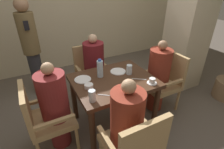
{
  "coord_description": "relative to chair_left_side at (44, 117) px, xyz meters",
  "views": [
    {
      "loc": [
        -0.9,
        -1.69,
        1.89
      ],
      "look_at": [
        0.0,
        0.04,
        0.79
      ],
      "focal_mm": 28.0,
      "sensor_mm": 36.0,
      "label": 1
    }
  ],
  "objects": [
    {
      "name": "bowl_small",
      "position": [
        0.55,
        -0.04,
        0.27
      ],
      "size": [
        0.1,
        0.1,
        0.05
      ],
      "color": "white",
      "rests_on": "dining_table"
    },
    {
      "name": "diner_in_right_chair",
      "position": [
        1.65,
        0.0,
        0.09
      ],
      "size": [
        0.32,
        0.32,
        1.14
      ],
      "color": "maroon",
      "rests_on": "ground_plane"
    },
    {
      "name": "wall_back",
      "position": [
        0.9,
        2.2,
        0.9
      ],
      "size": [
        8.0,
        0.06,
        2.8
      ],
      "color": "beige",
      "rests_on": "ground_plane"
    },
    {
      "name": "plate_main_left",
      "position": [
        1.05,
        0.15,
        0.25
      ],
      "size": [
        0.21,
        0.21,
        0.01
      ],
      "color": "white",
      "rests_on": "dining_table"
    },
    {
      "name": "pepper_shaker",
      "position": [
        1.01,
        -0.24,
        0.29
      ],
      "size": [
        0.03,
        0.03,
        0.08
      ],
      "color": "#4C3D2D",
      "rests_on": "dining_table"
    },
    {
      "name": "pillar_stone",
      "position": [
        2.58,
        0.4,
        0.85
      ],
      "size": [
        0.58,
        0.58,
        2.7
      ],
      "color": "beige",
      "rests_on": "ground_plane"
    },
    {
      "name": "ground_plane",
      "position": [
        0.9,
        0.0,
        -0.5
      ],
      "size": [
        16.0,
        16.0,
        0.0
      ],
      "primitive_type": "plane",
      "color": "#60564C"
    },
    {
      "name": "standing_host",
      "position": [
        0.07,
        1.36,
        0.38
      ],
      "size": [
        0.28,
        0.31,
        1.63
      ],
      "color": "#2D2D33",
      "rests_on": "ground_plane"
    },
    {
      "name": "chair_left_side",
      "position": [
        0.0,
        0.0,
        0.0
      ],
      "size": [
        0.5,
        0.49,
        0.9
      ],
      "color": "tan",
      "rests_on": "ground_plane"
    },
    {
      "name": "water_bottle",
      "position": [
        0.78,
        0.14,
        0.36
      ],
      "size": [
        0.08,
        0.08,
        0.25
      ],
      "color": "silver",
      "rests_on": "dining_table"
    },
    {
      "name": "glass_tall_near",
      "position": [
        1.15,
        0.03,
        0.31
      ],
      "size": [
        0.07,
        0.07,
        0.13
      ],
      "color": "silver",
      "rests_on": "dining_table"
    },
    {
      "name": "dining_table",
      "position": [
        0.9,
        0.0,
        0.13
      ],
      "size": [
        1.02,
        0.82,
        0.74
      ],
      "color": "#422819",
      "rests_on": "ground_plane"
    },
    {
      "name": "chair_right_side",
      "position": [
        1.79,
        0.0,
        0.0
      ],
      "size": [
        0.5,
        0.49,
        0.9
      ],
      "color": "tan",
      "rests_on": "ground_plane"
    },
    {
      "name": "fork_beside_plate",
      "position": [
        0.67,
        -0.28,
        0.25
      ],
      "size": [
        0.15,
        0.12,
        0.0
      ],
      "color": "silver",
      "rests_on": "dining_table"
    },
    {
      "name": "glass_tall_mid",
      "position": [
        0.49,
        -0.29,
        0.31
      ],
      "size": [
        0.07,
        0.07,
        0.13
      ],
      "color": "silver",
      "rests_on": "dining_table"
    },
    {
      "name": "salt_shaker",
      "position": [
        0.97,
        -0.24,
        0.29
      ],
      "size": [
        0.03,
        0.03,
        0.09
      ],
      "color": "white",
      "rests_on": "dining_table"
    },
    {
      "name": "knife_beside_plate",
      "position": [
        1.19,
        -0.15,
        0.25
      ],
      "size": [
        0.16,
        0.12,
        0.0
      ],
      "color": "silver",
      "rests_on": "dining_table"
    },
    {
      "name": "chair_near_corner",
      "position": [
        0.69,
        -0.8,
        0.0
      ],
      "size": [
        0.49,
        0.5,
        0.9
      ],
      "color": "tan",
      "rests_on": "ground_plane"
    },
    {
      "name": "chair_far_side",
      "position": [
        0.9,
        0.8,
        0.0
      ],
      "size": [
        0.49,
        0.5,
        0.9
      ],
      "color": "tan",
      "rests_on": "ground_plane"
    },
    {
      "name": "diner_in_far_chair",
      "position": [
        0.9,
        0.66,
        0.1
      ],
      "size": [
        0.32,
        0.32,
        1.16
      ],
      "color": "maroon",
      "rests_on": "ground_plane"
    },
    {
      "name": "plate_main_right",
      "position": [
        0.54,
        0.17,
        0.25
      ],
      "size": [
        0.21,
        0.21,
        0.01
      ],
      "color": "white",
      "rests_on": "dining_table"
    },
    {
      "name": "diner_in_left_chair",
      "position": [
        0.14,
        0.0,
        0.09
      ],
      "size": [
        0.32,
        0.32,
        1.14
      ],
      "color": "maroon",
      "rests_on": "ground_plane"
    },
    {
      "name": "diner_in_near_chair",
      "position": [
        0.69,
        -0.66,
        0.09
      ],
      "size": [
        0.32,
        0.32,
        1.14
      ],
      "color": "maroon",
      "rests_on": "ground_plane"
    },
    {
      "name": "teacup_with_saucer",
      "position": [
        1.27,
        -0.3,
        0.28
      ],
      "size": [
        0.12,
        0.12,
        0.07
      ],
      "color": "white",
      "rests_on": "dining_table"
    }
  ]
}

